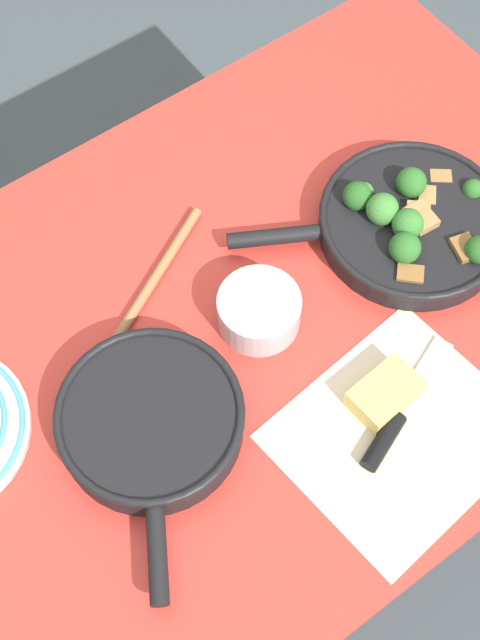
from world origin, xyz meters
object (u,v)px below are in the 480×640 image
(wooden_spoon, at_px, (120,333))
(cheese_block, at_px, (385,394))
(skillet_eggs, at_px, (151,422))
(grater_knife, at_px, (396,421))
(prep_bowl_steel, at_px, (259,311))
(skillet_broccoli, at_px, (410,222))

(wooden_spoon, distance_m, cheese_block, 0.37)
(skillet_eggs, distance_m, grater_knife, 0.32)
(prep_bowl_steel, bearing_deg, grater_knife, 103.21)
(cheese_block, bearing_deg, wooden_spoon, -50.98)
(skillet_broccoli, relative_size, wooden_spoon, 1.13)
(grater_knife, height_order, cheese_block, cheese_block)
(skillet_broccoli, height_order, wooden_spoon, skillet_broccoli)
(skillet_broccoli, xyz_separation_m, skillet_eggs, (0.48, 0.04, 0.00))
(grater_knife, height_order, prep_bowl_steel, prep_bowl_steel)
(grater_knife, relative_size, prep_bowl_steel, 1.85)
(cheese_block, relative_size, prep_bowl_steel, 0.83)
(grater_knife, bearing_deg, wooden_spoon, 103.87)
(skillet_broccoli, height_order, prep_bowl_steel, skillet_broccoli)
(prep_bowl_steel, bearing_deg, skillet_eggs, 13.04)
(prep_bowl_steel, bearing_deg, cheese_block, 108.04)
(skillet_eggs, xyz_separation_m, cheese_block, (-0.27, 0.15, -0.01))
(skillet_eggs, distance_m, prep_bowl_steel, 0.22)
(skillet_eggs, relative_size, wooden_spoon, 0.97)
(skillet_broccoli, xyz_separation_m, wooden_spoon, (0.44, -0.10, -0.02))
(skillet_broccoli, distance_m, grater_knife, 0.31)
(skillet_eggs, bearing_deg, grater_knife, 85.97)
(grater_knife, xyz_separation_m, prep_bowl_steel, (0.05, -0.23, 0.02))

